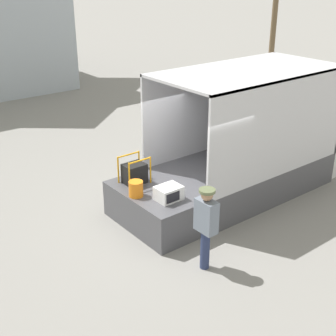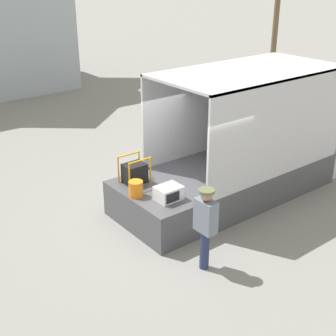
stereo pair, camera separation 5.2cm
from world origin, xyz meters
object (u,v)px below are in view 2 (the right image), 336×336
at_px(portable_generator, 135,173).
at_px(worker_person, 206,221).
at_px(microwave, 169,193).
at_px(box_truck, 281,146).
at_px(orange_bucket, 136,189).

xyz_separation_m(portable_generator, worker_person, (-0.14, -2.52, -0.04)).
xyz_separation_m(microwave, portable_generator, (-0.08, 1.13, 0.09)).
xyz_separation_m(box_truck, orange_bucket, (-4.70, 0.04, 0.12)).
height_order(box_truck, orange_bucket, box_truck).
bearing_deg(portable_generator, box_truck, -7.97).
height_order(microwave, orange_bucket, orange_bucket).
bearing_deg(worker_person, portable_generator, 86.76).
relative_size(microwave, orange_bucket, 1.55).
bearing_deg(orange_bucket, worker_person, -83.35).
bearing_deg(orange_bucket, portable_generator, 56.96).
bearing_deg(microwave, worker_person, -98.96).
height_order(orange_bucket, worker_person, worker_person).
bearing_deg(orange_bucket, box_truck, -0.45).
distance_m(box_truck, orange_bucket, 4.70).
relative_size(microwave, worker_person, 0.31).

